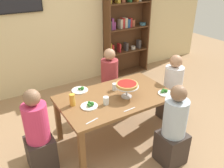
{
  "coord_description": "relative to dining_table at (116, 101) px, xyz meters",
  "views": [
    {
      "loc": [
        -1.57,
        -2.47,
        2.41
      ],
      "look_at": [
        0.0,
        0.1,
        0.89
      ],
      "focal_mm": 38.15,
      "sensor_mm": 36.0,
      "label": 1
    }
  ],
  "objects": [
    {
      "name": "diner_head_east",
      "position": [
        1.11,
        -0.02,
        -0.16
      ],
      "size": [
        0.34,
        0.34,
        1.15
      ],
      "rotation": [
        0.0,
        0.0,
        3.14
      ],
      "color": "#382D28",
      "rests_on": "ground_plane"
    },
    {
      "name": "ground_plane",
      "position": [
        0.0,
        0.0,
        -0.65
      ],
      "size": [
        12.0,
        12.0,
        0.0
      ],
      "primitive_type": "plane",
      "color": "#9E7A56"
    },
    {
      "name": "rear_partition",
      "position": [
        0.0,
        2.2,
        0.75
      ],
      "size": [
        8.0,
        0.12,
        2.8
      ],
      "primitive_type": "cube",
      "color": "beige",
      "rests_on": "ground_plane"
    },
    {
      "name": "cutlery_knife_near",
      "position": [
        -0.56,
        -0.36,
        0.09
      ],
      "size": [
        0.18,
        0.06,
        0.0
      ],
      "primitive_type": "cube",
      "rotation": [
        0.0,
        0.0,
        0.22
      ],
      "color": "silver",
      "rests_on": "dining_table"
    },
    {
      "name": "salad_plate_near_diner",
      "position": [
        -0.44,
        -0.05,
        0.11
      ],
      "size": [
        0.23,
        0.23,
        0.07
      ],
      "color": "white",
      "rests_on": "dining_table"
    },
    {
      "name": "salad_plate_spare",
      "position": [
        -0.36,
        0.41,
        0.1
      ],
      "size": [
        0.24,
        0.24,
        0.07
      ],
      "color": "white",
      "rests_on": "dining_table"
    },
    {
      "name": "bookshelf",
      "position": [
        1.53,
        2.02,
        0.48
      ],
      "size": [
        1.1,
        0.3,
        2.21
      ],
      "color": "#4C2D19",
      "rests_on": "ground_plane"
    },
    {
      "name": "salad_plate_far_diner",
      "position": [
        0.65,
        -0.3,
        0.11
      ],
      "size": [
        0.21,
        0.21,
        0.06
      ],
      "color": "white",
      "rests_on": "dining_table"
    },
    {
      "name": "water_glass_clear_far",
      "position": [
        -0.23,
        -0.12,
        0.14
      ],
      "size": [
        0.07,
        0.07,
        0.11
      ],
      "primitive_type": "cylinder",
      "color": "white",
      "rests_on": "dining_table"
    },
    {
      "name": "diner_far_right",
      "position": [
        0.38,
        0.8,
        -0.16
      ],
      "size": [
        0.34,
        0.34,
        1.15
      ],
      "rotation": [
        0.0,
        0.0,
        -1.57
      ],
      "color": "#382D28",
      "rests_on": "ground_plane"
    },
    {
      "name": "water_glass_clear_near",
      "position": [
        0.09,
        0.16,
        0.14
      ],
      "size": [
        0.07,
        0.07,
        0.11
      ],
      "primitive_type": "cylinder",
      "color": "white",
      "rests_on": "dining_table"
    },
    {
      "name": "deep_dish_pizza_stand",
      "position": [
        0.12,
        -0.09,
        0.26
      ],
      "size": [
        0.33,
        0.33,
        0.21
      ],
      "color": "silver",
      "rests_on": "dining_table"
    },
    {
      "name": "diner_near_right",
      "position": [
        0.38,
        -0.79,
        -0.16
      ],
      "size": [
        0.34,
        0.34,
        1.15
      ],
      "rotation": [
        0.0,
        0.0,
        1.57
      ],
      "color": "#382D28",
      "rests_on": "ground_plane"
    },
    {
      "name": "diner_head_west",
      "position": [
        -1.13,
        0.01,
        -0.16
      ],
      "size": [
        0.34,
        0.34,
        1.15
      ],
      "color": "#382D28",
      "rests_on": "ground_plane"
    },
    {
      "name": "dining_table",
      "position": [
        0.0,
        0.0,
        0.0
      ],
      "size": [
        1.6,
        0.95,
        0.74
      ],
      "color": "brown",
      "rests_on": "ground_plane"
    },
    {
      "name": "beer_glass_amber_tall",
      "position": [
        -0.62,
        0.09,
        0.17
      ],
      "size": [
        0.08,
        0.08,
        0.16
      ],
      "primitive_type": "cylinder",
      "color": "gold",
      "rests_on": "dining_table"
    },
    {
      "name": "cutlery_fork_near",
      "position": [
        -0.03,
        -0.39,
        0.09
      ],
      "size": [
        0.18,
        0.03,
        0.0
      ],
      "primitive_type": "cube",
      "rotation": [
        0.0,
        0.0,
        0.06
      ],
      "color": "silver",
      "rests_on": "dining_table"
    }
  ]
}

